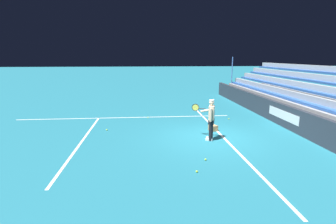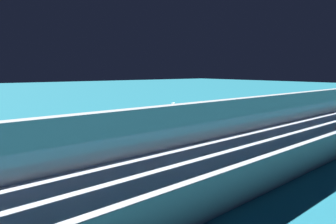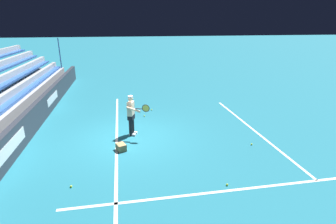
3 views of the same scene
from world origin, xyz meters
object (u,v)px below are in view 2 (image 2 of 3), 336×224
tennis_ball_far_right (136,134)px  ball_box_cardboard (195,127)px  tennis_ball_stray_back (195,117)px  tennis_ball_near_player (156,117)px  tennis_ball_by_box (118,134)px  tennis_ball_midcourt (236,129)px  tennis_player (173,117)px

tennis_ball_far_right → ball_box_cardboard: bearing=-18.5°
tennis_ball_stray_back → tennis_ball_near_player: 3.09m
tennis_ball_stray_back → ball_box_cardboard: bearing=-132.9°
ball_box_cardboard → tennis_ball_by_box: size_ratio=6.06×
tennis_ball_midcourt → ball_box_cardboard: bearing=145.2°
tennis_ball_far_right → tennis_ball_midcourt: (5.66, -2.65, 0.00)m
tennis_ball_near_player → tennis_ball_by_box: bearing=-145.7°
tennis_ball_far_right → tennis_ball_stray_back: bearing=16.2°
tennis_player → ball_box_cardboard: size_ratio=4.29×
ball_box_cardboard → tennis_ball_stray_back: ball_box_cardboard is taller
ball_box_cardboard → tennis_ball_by_box: ball_box_cardboard is taller
tennis_ball_near_player → tennis_player: bearing=-111.9°
tennis_player → ball_box_cardboard: 1.65m
tennis_ball_stray_back → tennis_ball_by_box: same height
ball_box_cardboard → tennis_ball_stray_back: size_ratio=6.06×
tennis_ball_stray_back → tennis_ball_near_player: size_ratio=1.00×
tennis_ball_far_right → tennis_ball_by_box: size_ratio=1.00×
tennis_player → tennis_ball_stray_back: tennis_player is taller
tennis_player → tennis_ball_midcourt: 4.08m
tennis_player → tennis_ball_by_box: 3.41m
tennis_player → tennis_ball_stray_back: size_ratio=25.98×
tennis_player → tennis_ball_far_right: bearing=162.1°
ball_box_cardboard → tennis_ball_near_player: 5.04m
tennis_ball_near_player → tennis_ball_midcourt: bearing=-75.7°
ball_box_cardboard → tennis_ball_midcourt: 2.56m
tennis_ball_stray_back → tennis_ball_by_box: (-7.28, -1.37, 0.00)m
ball_box_cardboard → tennis_ball_far_right: (-3.55, 1.19, -0.10)m
tennis_player → tennis_ball_midcourt: (3.48, -1.95, -0.86)m
tennis_ball_stray_back → tennis_ball_midcourt: 4.56m
tennis_ball_stray_back → tennis_player: bearing=-148.7°
tennis_ball_near_player → tennis_ball_midcourt: same height
tennis_player → ball_box_cardboard: (1.37, -0.49, -0.76)m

